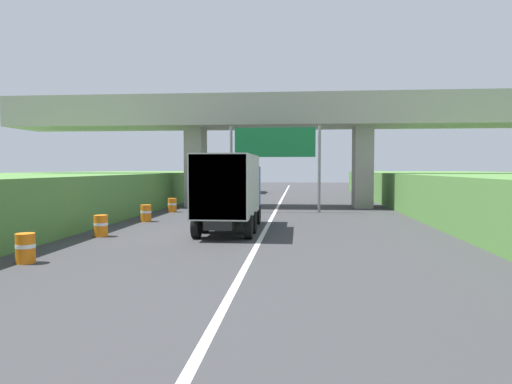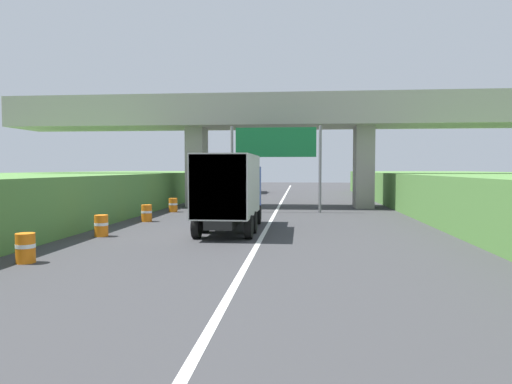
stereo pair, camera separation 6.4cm
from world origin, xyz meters
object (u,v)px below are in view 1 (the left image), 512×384
object	(u,v)px
overhead_highway_sign	(275,148)
construction_barrel_3	(101,226)
construction_barrel_4	(146,213)
construction_barrel_2	(25,248)
truck_blue	(230,189)
car_yellow	(233,188)
construction_barrel_5	(172,205)
truck_black	(243,176)

from	to	relation	value
overhead_highway_sign	construction_barrel_3	bearing A→B (deg)	-120.50
overhead_highway_sign	construction_barrel_4	world-z (taller)	overhead_highway_sign
construction_barrel_2	construction_barrel_4	bearing A→B (deg)	89.82
truck_blue	car_yellow	size ratio (longest dim) A/B	1.78
construction_barrel_4	construction_barrel_5	size ratio (longest dim) A/B	1.00
truck_black	construction_barrel_3	bearing A→B (deg)	-92.82
truck_black	construction_barrel_2	world-z (taller)	truck_black
construction_barrel_3	construction_barrel_5	xyz separation A→B (m)	(0.02, 10.99, 0.00)
construction_barrel_2	construction_barrel_3	xyz separation A→B (m)	(-0.06, 5.50, 0.00)
construction_barrel_2	construction_barrel_4	xyz separation A→B (m)	(0.03, 10.99, 0.00)
construction_barrel_4	truck_blue	bearing A→B (deg)	-33.45
truck_blue	construction_barrel_4	world-z (taller)	truck_blue
truck_black	construction_barrel_4	world-z (taller)	truck_black
overhead_highway_sign	construction_barrel_2	distance (m)	18.52
construction_barrel_4	car_yellow	bearing A→B (deg)	85.99
car_yellow	overhead_highway_sign	bearing A→B (deg)	-72.83
truck_blue	overhead_highway_sign	bearing A→B (deg)	80.52
car_yellow	construction_barrel_2	size ratio (longest dim) A/B	4.56
car_yellow	construction_barrel_4	world-z (taller)	car_yellow
overhead_highway_sign	truck_black	distance (m)	24.92
truck_blue	construction_barrel_5	size ratio (longest dim) A/B	8.11
construction_barrel_3	truck_blue	bearing A→B (deg)	22.58
truck_black	car_yellow	xyz separation A→B (m)	(-0.10, -7.98, -1.08)
car_yellow	construction_barrel_2	bearing A→B (deg)	-92.75
truck_blue	construction_barrel_4	xyz separation A→B (m)	(-5.07, 3.35, -1.47)
car_yellow	truck_blue	bearing A→B (deg)	-82.19
construction_barrel_4	truck_black	bearing A→B (deg)	86.85
construction_barrel_3	construction_barrel_4	xyz separation A→B (m)	(0.10, 5.50, 0.00)
overhead_highway_sign	construction_barrel_4	size ratio (longest dim) A/B	6.53
construction_barrel_2	construction_barrel_5	world-z (taller)	same
car_yellow	construction_barrel_3	bearing A→B (deg)	-93.41
truck_blue	car_yellow	distance (m)	25.85
construction_barrel_2	construction_barrel_5	bearing A→B (deg)	90.15
construction_barrel_4	construction_barrel_3	bearing A→B (deg)	-91.00
overhead_highway_sign	construction_barrel_2	bearing A→B (deg)	-111.49
car_yellow	construction_barrel_3	world-z (taller)	car_yellow
overhead_highway_sign	construction_barrel_5	world-z (taller)	overhead_highway_sign
construction_barrel_3	construction_barrel_5	distance (m)	10.99
truck_black	truck_blue	world-z (taller)	same
car_yellow	construction_barrel_2	world-z (taller)	car_yellow
truck_black	construction_barrel_4	size ratio (longest dim) A/B	8.11
construction_barrel_5	construction_barrel_2	bearing A→B (deg)	-89.85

